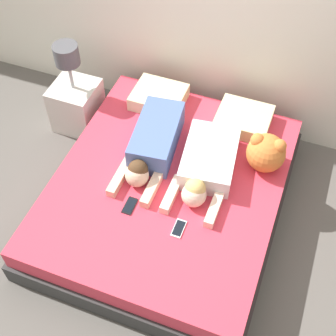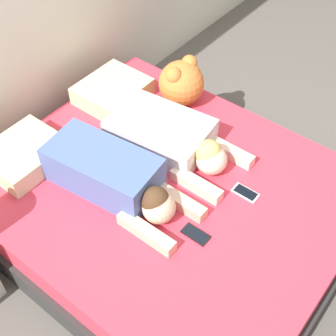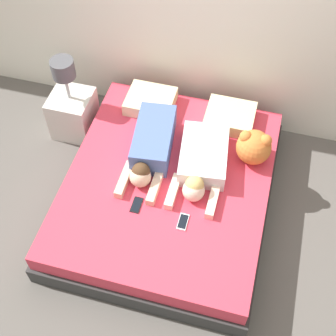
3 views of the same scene
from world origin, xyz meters
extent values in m
plane|color=#5B5651|center=(0.00, 0.00, 0.00)|extent=(12.00, 12.00, 0.00)
cube|color=#2D2D2D|center=(0.00, 0.00, 0.10)|extent=(1.78, 2.09, 0.20)
cube|color=#DB384C|center=(0.00, 0.00, 0.29)|extent=(1.72, 2.03, 0.18)
cube|color=beige|center=(-0.39, 0.79, 0.45)|extent=(0.45, 0.39, 0.13)
cube|color=beige|center=(0.39, 0.79, 0.45)|extent=(0.45, 0.39, 0.13)
cube|color=#4C66A5|center=(-0.21, 0.30, 0.50)|extent=(0.40, 0.68, 0.23)
sphere|color=beige|center=(-0.21, -0.11, 0.47)|extent=(0.18, 0.18, 0.18)
sphere|color=#4C331E|center=(-0.21, -0.08, 0.52)|extent=(0.16, 0.16, 0.16)
cube|color=beige|center=(-0.35, -0.13, 0.42)|extent=(0.07, 0.36, 0.07)
cube|color=beige|center=(-0.08, -0.13, 0.42)|extent=(0.07, 0.36, 0.07)
cube|color=silver|center=(0.25, 0.26, 0.47)|extent=(0.47, 0.65, 0.18)
sphere|color=beige|center=(0.25, -0.13, 0.48)|extent=(0.19, 0.19, 0.19)
sphere|color=#D8B266|center=(0.25, -0.10, 0.52)|extent=(0.16, 0.16, 0.16)
cube|color=beige|center=(0.08, -0.14, 0.42)|extent=(0.07, 0.33, 0.07)
cube|color=beige|center=(0.42, -0.14, 0.42)|extent=(0.07, 0.33, 0.07)
cube|color=black|center=(-0.18, -0.33, 0.39)|extent=(0.08, 0.15, 0.01)
cube|color=black|center=(-0.18, -0.33, 0.39)|extent=(0.06, 0.13, 0.00)
cube|color=silver|center=(0.23, -0.39, 0.39)|extent=(0.08, 0.15, 0.01)
cube|color=black|center=(0.23, -0.39, 0.39)|extent=(0.06, 0.13, 0.00)
sphere|color=orange|center=(0.66, 0.41, 0.53)|extent=(0.31, 0.31, 0.31)
sphere|color=orange|center=(0.57, 0.41, 0.65)|extent=(0.11, 0.11, 0.11)
sphere|color=orange|center=(0.74, 0.41, 0.65)|extent=(0.11, 0.11, 0.11)
cube|color=beige|center=(-1.15, 0.62, 0.23)|extent=(0.40, 0.40, 0.46)
cylinder|color=#999999|center=(-1.15, 0.62, 0.60)|extent=(0.03, 0.03, 0.27)
cylinder|color=#4C4C51|center=(-1.15, 0.62, 0.82)|extent=(0.22, 0.22, 0.18)
camera|label=1|loc=(0.78, -2.07, 3.27)|focal=50.00mm
camera|label=2|loc=(-1.38, -1.09, 2.45)|focal=50.00mm
camera|label=3|loc=(0.61, -2.25, 3.65)|focal=50.00mm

